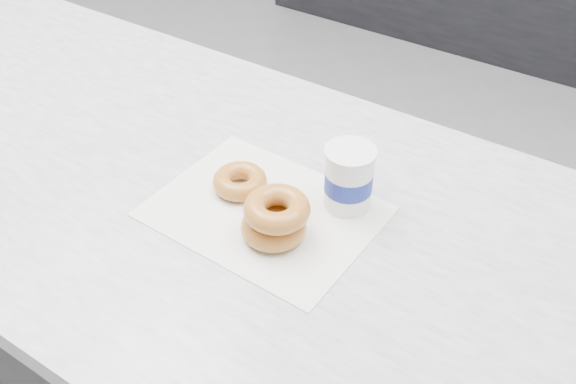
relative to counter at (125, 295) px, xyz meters
The scene contains 6 objects.
ground 0.75m from the counter, 90.00° to the left, with size 5.00×5.00×0.00m, color gray.
counter is the anchor object (origin of this frame).
wax_paper 0.60m from the counter, ahead, with size 0.34×0.26×0.00m, color white.
donut_single 0.57m from the counter, ahead, with size 0.09×0.09×0.03m, color #BC6933.
donut_stack 0.66m from the counter, ahead, with size 0.12×0.12×0.07m.
coffee_cup 0.71m from the counter, ahead, with size 0.09×0.09×0.11m.
Camera 1 is at (0.85, -1.20, 1.57)m, focal length 40.00 mm.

